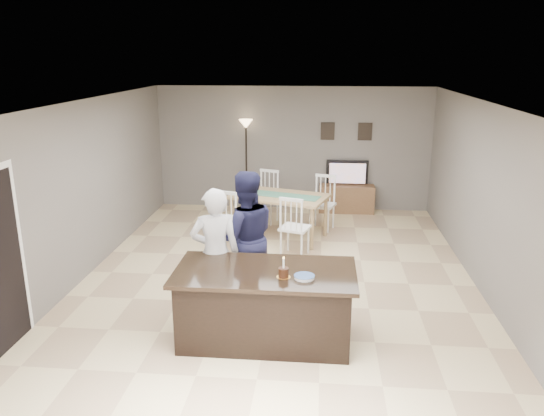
# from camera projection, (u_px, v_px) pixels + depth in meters

# --- Properties ---
(floor) EXTENTS (8.00, 8.00, 0.00)m
(floor) POSITION_uv_depth(u_px,v_px,m) (278.00, 279.00, 8.24)
(floor) COLOR beige
(floor) RESTS_ON ground
(room_shell) EXTENTS (8.00, 8.00, 8.00)m
(room_shell) POSITION_uv_depth(u_px,v_px,m) (278.00, 173.00, 7.77)
(room_shell) COLOR slate
(room_shell) RESTS_ON floor
(kitchen_island) EXTENTS (2.15, 1.10, 0.90)m
(kitchen_island) POSITION_uv_depth(u_px,v_px,m) (265.00, 305.00, 6.39)
(kitchen_island) COLOR black
(kitchen_island) RESTS_ON floor
(tv_console) EXTENTS (1.20, 0.40, 0.60)m
(tv_console) POSITION_uv_depth(u_px,v_px,m) (346.00, 199.00, 11.65)
(tv_console) COLOR brown
(tv_console) RESTS_ON floor
(television) EXTENTS (0.91, 0.12, 0.53)m
(television) POSITION_uv_depth(u_px,v_px,m) (347.00, 173.00, 11.56)
(television) COLOR black
(television) RESTS_ON tv_console
(tv_screen_glow) EXTENTS (0.78, 0.00, 0.78)m
(tv_screen_glow) POSITION_uv_depth(u_px,v_px,m) (347.00, 173.00, 11.48)
(tv_screen_glow) COLOR orange
(tv_screen_glow) RESTS_ON tv_console
(picture_frames) EXTENTS (1.10, 0.02, 0.38)m
(picture_frames) POSITION_uv_depth(u_px,v_px,m) (346.00, 131.00, 11.44)
(picture_frames) COLOR black
(picture_frames) RESTS_ON room_shell
(woman) EXTENTS (0.73, 0.58, 1.75)m
(woman) POSITION_uv_depth(u_px,v_px,m) (215.00, 253.00, 6.86)
(woman) COLOR silver
(woman) RESTS_ON floor
(man) EXTENTS (1.08, 0.95, 1.87)m
(man) POSITION_uv_depth(u_px,v_px,m) (245.00, 238.00, 7.26)
(man) COLOR black
(man) RESTS_ON floor
(birthday_cake) EXTENTS (0.16, 0.16, 0.25)m
(birthday_cake) POSITION_uv_depth(u_px,v_px,m) (284.00, 272.00, 6.05)
(birthday_cake) COLOR gold
(birthday_cake) RESTS_ON kitchen_island
(plate_stack) EXTENTS (0.24, 0.24, 0.04)m
(plate_stack) POSITION_uv_depth(u_px,v_px,m) (304.00, 277.00, 6.03)
(plate_stack) COLOR white
(plate_stack) RESTS_ON kitchen_island
(dining_table) EXTENTS (2.19, 2.39, 1.07)m
(dining_table) POSITION_uv_depth(u_px,v_px,m) (279.00, 202.00, 9.92)
(dining_table) COLOR #A08157
(dining_table) RESTS_ON floor
(floor_lamp) EXTENTS (0.30, 0.30, 2.00)m
(floor_lamp) POSITION_uv_depth(u_px,v_px,m) (246.00, 140.00, 11.51)
(floor_lamp) COLOR black
(floor_lamp) RESTS_ON floor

